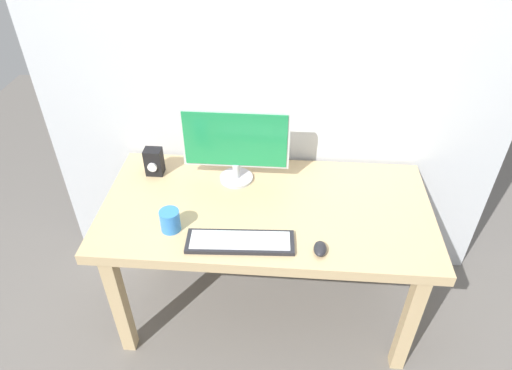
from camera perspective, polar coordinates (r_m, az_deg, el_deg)
name	(u,v)px	position (r m, az deg, el deg)	size (l,w,h in m)	color
ground_plane	(264,306)	(2.74, 1.07, -15.01)	(6.00, 6.00, 0.00)	slate
wall_back	(274,23)	(2.19, 2.29, 19.73)	(2.47, 0.04, 3.00)	silver
desk	(266,219)	(2.23, 1.28, -4.31)	(1.58, 0.78, 0.77)	tan
monitor	(236,143)	(2.22, -2.60, 5.31)	(0.53, 0.17, 0.40)	silver
keyboard_primary	(240,242)	(1.98, -2.01, -7.15)	(0.47, 0.16, 0.02)	#232328
mouse	(320,249)	(1.95, 8.07, -7.95)	(0.06, 0.09, 0.03)	#232328
audio_controller	(154,162)	(2.39, -12.71, 2.88)	(0.09, 0.08, 0.15)	black
coffee_mug	(170,220)	(2.05, -10.76, -4.41)	(0.09, 0.09, 0.10)	#337FD8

